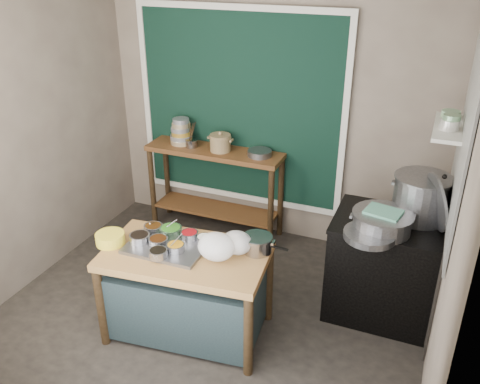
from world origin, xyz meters
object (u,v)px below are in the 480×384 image
at_px(back_counter, 215,191).
at_px(yellow_basin, 110,238).
at_px(prep_table, 188,293).
at_px(ceramic_crock, 220,144).
at_px(condiment_tray, 167,246).
at_px(saucepan, 257,244).
at_px(steamer, 382,222).
at_px(stock_pot, 421,198).
at_px(stove_block, 386,269).
at_px(utensil_cup, 192,143).

relative_size(back_counter, yellow_basin, 6.41).
bearing_deg(yellow_basin, prep_table, 9.80).
bearing_deg(ceramic_crock, yellow_basin, -96.55).
distance_m(condiment_tray, saucepan, 0.69).
bearing_deg(steamer, stock_pot, 52.98).
bearing_deg(stove_block, condiment_tray, -152.01).
height_order(utensil_cup, ceramic_crock, ceramic_crock).
xyz_separation_m(stove_block, steamer, (-0.07, -0.19, 0.53)).
relative_size(saucepan, steamer, 0.50).
xyz_separation_m(prep_table, steamer, (1.34, 0.66, 0.58)).
distance_m(prep_table, ceramic_crock, 1.75).
distance_m(saucepan, stock_pot, 1.35).
bearing_deg(utensil_cup, ceramic_crock, 1.69).
bearing_deg(utensil_cup, back_counter, 5.21).
xyz_separation_m(stove_block, stock_pot, (0.17, 0.13, 0.64)).
xyz_separation_m(stove_block, yellow_basin, (-2.02, -0.95, 0.37)).
bearing_deg(stove_block, prep_table, -149.02).
distance_m(prep_table, stove_block, 1.65).
bearing_deg(saucepan, prep_table, -152.15).
bearing_deg(saucepan, back_counter, 129.59).
bearing_deg(steamer, saucepan, -152.50).
relative_size(prep_table, yellow_basin, 5.52).
distance_m(stove_block, stock_pot, 0.67).
bearing_deg(yellow_basin, saucepan, 16.61).
height_order(utensil_cup, steamer, same).
height_order(back_counter, ceramic_crock, ceramic_crock).
distance_m(back_counter, yellow_basin, 1.72).
relative_size(saucepan, ceramic_crock, 1.04).
height_order(prep_table, ceramic_crock, ceramic_crock).
bearing_deg(stock_pot, saucepan, -145.03).
bearing_deg(yellow_basin, ceramic_crock, 83.45).
xyz_separation_m(yellow_basin, stock_pot, (2.19, 1.09, 0.27)).
bearing_deg(steamer, prep_table, -153.70).
bearing_deg(yellow_basin, utensil_cup, 94.53).
bearing_deg(stove_block, stock_pot, 38.35).
bearing_deg(stove_block, utensil_cup, 161.77).
relative_size(utensil_cup, steamer, 0.29).
height_order(utensil_cup, stock_pot, stock_pot).
xyz_separation_m(utensil_cup, stock_pot, (2.32, -0.57, 0.07)).
xyz_separation_m(back_counter, stove_block, (1.90, -0.73, -0.05)).
relative_size(ceramic_crock, stock_pot, 0.49).
xyz_separation_m(back_counter, utensil_cup, (-0.25, -0.02, 0.52)).
relative_size(stove_block, condiment_tray, 1.49).
xyz_separation_m(condiment_tray, ceramic_crock, (-0.25, 1.55, 0.26)).
distance_m(back_counter, saucepan, 1.71).
bearing_deg(saucepan, ceramic_crock, 127.69).
height_order(prep_table, utensil_cup, utensil_cup).
bearing_deg(stock_pot, condiment_tray, -150.89).
distance_m(yellow_basin, ceramic_crock, 1.70).
distance_m(stock_pot, steamer, 0.41).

